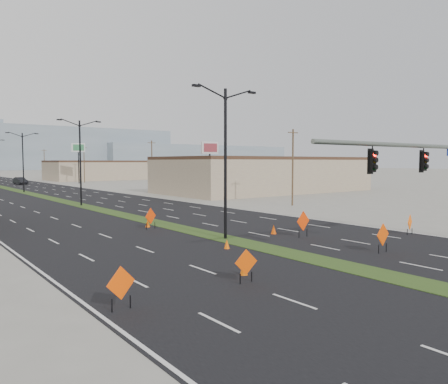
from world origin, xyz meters
TOP-DOWN VIEW (x-y plane):
  - ground at (0.00, 0.00)m, footprint 600.00×600.00m
  - building_se_near at (34.00, 45.00)m, footprint 36.00×18.00m
  - building_se_far at (38.00, 110.00)m, footprint 44.00×16.00m
  - mesa_center at (40.00, 300.00)m, footprint 220.00×50.00m
  - mesa_east at (180.00, 290.00)m, footprint 160.00×50.00m
  - signal_mast at (8.56, 2.00)m, footprint 16.30×0.60m
  - streetlight_0 at (0.00, 12.00)m, footprint 5.15×0.24m
  - streetlight_1 at (0.00, 40.00)m, footprint 5.15×0.24m
  - streetlight_2 at (0.00, 68.00)m, footprint 5.15×0.24m
  - utility_pole_0 at (20.00, 25.00)m, footprint 1.60×0.20m
  - utility_pole_1 at (20.00, 60.00)m, footprint 1.60×0.20m
  - utility_pole_2 at (20.00, 95.00)m, footprint 1.60×0.20m
  - utility_pole_3 at (20.00, 130.00)m, footprint 1.60×0.20m
  - car_mid at (5.58, 96.16)m, footprint 2.35×5.15m
  - construction_sign_0 at (-11.50, 3.00)m, footprint 1.17×0.30m
  - construction_sign_1 at (-5.79, 3.00)m, footprint 1.10×0.20m
  - construction_sign_2 at (-2.00, 18.84)m, footprint 1.14×0.54m
  - construction_sign_3 at (4.39, 3.00)m, footprint 1.28×0.14m
  - construction_sign_4 at (4.65, 9.28)m, footprint 1.36×0.20m
  - construction_sign_5 at (11.50, 5.41)m, footprint 1.05×0.34m
  - cone_0 at (-5.04, 4.05)m, footprint 0.50×0.50m
  - cone_1 at (-1.96, 9.31)m, footprint 0.41×0.41m
  - cone_2 at (3.96, 11.46)m, footprint 0.50×0.50m
  - cone_3 at (-1.71, 19.90)m, footprint 0.50×0.50m
  - pole_sign_east_near at (19.24, 40.80)m, footprint 2.66×0.83m
  - pole_sign_east_far at (17.73, 92.36)m, footprint 3.06×1.35m

SIDE VIEW (x-z plane):
  - ground at x=0.00m, z-range 0.00..0.00m
  - cone_1 at x=-1.96m, z-range 0.00..0.57m
  - cone_0 at x=-5.04m, z-range 0.00..0.63m
  - cone_3 at x=-1.71m, z-range 0.00..0.63m
  - cone_2 at x=3.96m, z-range 0.00..0.68m
  - car_mid at x=5.58m, z-range 0.00..1.64m
  - construction_sign_5 at x=11.50m, z-range 0.12..1.56m
  - construction_sign_1 at x=-5.79m, z-range 0.12..1.60m
  - construction_sign_0 at x=-11.50m, z-range 0.14..1.72m
  - construction_sign_2 at x=-2.00m, z-range 0.14..1.79m
  - construction_sign_3 at x=4.39m, z-range 0.15..1.86m
  - construction_sign_4 at x=4.65m, z-range 0.17..1.99m
  - building_se_far at x=38.00m, z-range 0.00..5.00m
  - building_se_near at x=34.00m, z-range 0.00..5.50m
  - utility_pole_0 at x=20.00m, z-range 0.17..9.17m
  - utility_pole_1 at x=20.00m, z-range 0.17..9.17m
  - utility_pole_2 at x=20.00m, z-range 0.17..9.17m
  - utility_pole_3 at x=20.00m, z-range 0.17..9.17m
  - signal_mast at x=8.56m, z-range 0.79..8.79m
  - streetlight_0 at x=0.00m, z-range 0.41..10.43m
  - streetlight_1 at x=0.00m, z-range 0.41..10.43m
  - streetlight_2 at x=0.00m, z-range 0.41..10.43m
  - pole_sign_east_near at x=19.24m, z-range 2.47..10.58m
  - pole_sign_east_far at x=17.73m, z-range 3.02..12.58m
  - mesa_east at x=180.00m, z-range 0.00..18.00m
  - mesa_center at x=40.00m, z-range 0.00..28.00m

